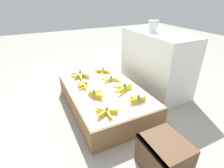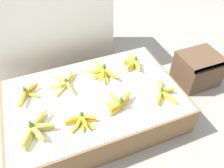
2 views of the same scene
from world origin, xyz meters
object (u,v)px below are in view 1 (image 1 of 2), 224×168
banana_bunch_front_right (106,113)px  banana_bunch_middle_midleft (111,79)px  banana_bunch_front_midright (96,94)px  banana_bunch_front_midleft (84,85)px  banana_bunch_middle_left (102,71)px  glass_jar (153,26)px  banana_bunch_front_left (80,76)px  wooden_crate (164,155)px  foam_tray_white (146,27)px  banana_bunch_middle_midright (123,88)px  banana_bunch_middle_right (137,99)px

banana_bunch_front_right → banana_bunch_middle_midleft: 0.69m
banana_bunch_front_midright → banana_bunch_middle_midleft: bearing=131.8°
banana_bunch_front_midleft → banana_bunch_middle_midleft: banana_bunch_middle_midleft is taller
banana_bunch_front_midright → banana_bunch_middle_left: banana_bunch_front_midright is taller
glass_jar → banana_bunch_front_left: bearing=-106.3°
wooden_crate → foam_tray_white: foam_tray_white is taller
wooden_crate → foam_tray_white: 1.72m
banana_bunch_front_right → foam_tray_white: foam_tray_white is taller
wooden_crate → banana_bunch_front_midleft: size_ratio=1.56×
wooden_crate → banana_bunch_front_left: banana_bunch_front_left is taller
wooden_crate → banana_bunch_middle_left: bearing=175.7°
banana_bunch_front_midright → foam_tray_white: (-0.57, 0.99, 0.51)m
glass_jar → banana_bunch_middle_left: bearing=-115.9°
banana_bunch_middle_midleft → banana_bunch_middle_midright: banana_bunch_middle_midright is taller
banana_bunch_middle_right → banana_bunch_middle_midleft: bearing=-177.4°
banana_bunch_front_midleft → banana_bunch_middle_midright: 0.45m
banana_bunch_middle_midleft → glass_jar: 0.81m
glass_jar → wooden_crate: bearing=-31.2°
banana_bunch_middle_left → banana_bunch_middle_right: size_ratio=1.01×
banana_bunch_front_left → banana_bunch_middle_left: (-0.01, 0.32, -0.01)m
banana_bunch_middle_midleft → banana_bunch_middle_right: banana_bunch_middle_right is taller
banana_bunch_front_left → banana_bunch_front_midright: 0.52m
banana_bunch_front_right → banana_bunch_middle_midleft: bearing=150.4°
banana_bunch_front_left → banana_bunch_middle_left: 0.32m
banana_bunch_middle_midleft → banana_bunch_front_left: bearing=-127.0°
banana_bunch_middle_midright → foam_tray_white: (-0.57, 0.66, 0.51)m
banana_bunch_front_right → banana_bunch_middle_midright: size_ratio=0.89×
glass_jar → foam_tray_white: glass_jar is taller
banana_bunch_front_left → glass_jar: (0.26, 0.88, 0.57)m
banana_bunch_front_midleft → banana_bunch_middle_midleft: bearing=93.2°
banana_bunch_middle_left → glass_jar: bearing=64.1°
banana_bunch_middle_midright → foam_tray_white: bearing=130.8°
banana_bunch_front_midleft → banana_bunch_middle_left: 0.45m
banana_bunch_front_right → banana_bunch_middle_midright: (-0.31, 0.35, 0.01)m
banana_bunch_front_right → banana_bunch_middle_midleft: banana_bunch_middle_midleft is taller
banana_bunch_front_left → banana_bunch_middle_midright: banana_bunch_middle_midright is taller
wooden_crate → banana_bunch_front_midleft: bearing=-166.9°
banana_bunch_front_left → banana_bunch_middle_midleft: bearing=53.0°
glass_jar → banana_bunch_middle_midleft: bearing=-91.5°
foam_tray_white → glass_jar: bearing=-21.5°
banana_bunch_middle_right → glass_jar: glass_jar is taller
banana_bunch_front_right → banana_bunch_middle_left: (-0.86, 0.34, 0.00)m
banana_bunch_front_midright → banana_bunch_middle_midright: banana_bunch_front_midright is taller
banana_bunch_front_midright → banana_bunch_middle_midright: size_ratio=0.78×
banana_bunch_front_left → banana_bunch_front_right: size_ratio=1.02×
wooden_crate → banana_bunch_front_right: 0.57m
banana_bunch_middle_right → banana_bunch_front_right: bearing=-81.3°
wooden_crate → banana_bunch_middle_left: (-1.36, 0.10, 0.13)m
glass_jar → banana_bunch_front_midleft: bearing=-89.7°
glass_jar → foam_tray_white: 0.33m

